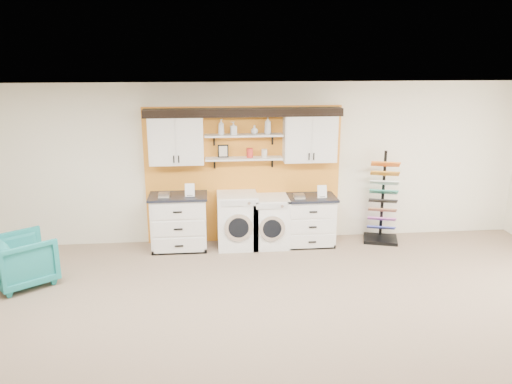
{
  "coord_description": "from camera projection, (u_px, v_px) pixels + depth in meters",
  "views": [
    {
      "loc": [
        -0.6,
        -4.52,
        3.26
      ],
      "look_at": [
        0.06,
        2.3,
        1.35
      ],
      "focal_mm": 35.0,
      "sensor_mm": 36.0,
      "label": 1
    }
  ],
  "objects": [
    {
      "name": "soap_bottle_a",
      "position": [
        221.0,
        127.0,
        8.32
      ],
      "size": [
        0.14,
        0.14,
        0.26
      ],
      "primitive_type": "imported",
      "rotation": [
        0.0,
        0.0,
        2.35
      ],
      "color": "silver",
      "rests_on": "shelf_upper"
    },
    {
      "name": "canister_red",
      "position": [
        250.0,
        153.0,
        8.48
      ],
      "size": [
        0.11,
        0.11,
        0.16
      ],
      "primitive_type": "cylinder",
      "color": "red",
      "rests_on": "shelf_lower"
    },
    {
      "name": "picture_frame",
      "position": [
        223.0,
        151.0,
        8.48
      ],
      "size": [
        0.18,
        0.02,
        0.22
      ],
      "color": "black",
      "rests_on": "shelf_lower"
    },
    {
      "name": "crown_molding",
      "position": [
        244.0,
        111.0,
        8.3
      ],
      "size": [
        3.3,
        0.41,
        0.13
      ],
      "color": "black",
      "rests_on": "wall_back"
    },
    {
      "name": "armchair",
      "position": [
        23.0,
        260.0,
        7.23
      ],
      "size": [
        1.12,
        1.11,
        0.74
      ],
      "primitive_type": "imported",
      "rotation": [
        0.0,
        0.0,
        2.19
      ],
      "color": "#197A7A",
      "rests_on": "floor"
    },
    {
      "name": "base_cabinet_left",
      "position": [
        179.0,
        222.0,
        8.52
      ],
      "size": [
        0.98,
        0.66,
        0.96
      ],
      "color": "silver",
      "rests_on": "floor"
    },
    {
      "name": "floor",
      "position": [
        271.0,
        373.0,
        5.26
      ],
      "size": [
        10.0,
        10.0,
        0.0
      ],
      "primitive_type": "plane",
      "color": "gray",
      "rests_on": "ground"
    },
    {
      "name": "base_cabinet_right",
      "position": [
        309.0,
        220.0,
        8.74
      ],
      "size": [
        0.89,
        0.66,
        0.88
      ],
      "color": "silver",
      "rests_on": "floor"
    },
    {
      "name": "dryer",
      "position": [
        270.0,
        221.0,
        8.67
      ],
      "size": [
        0.63,
        0.71,
        0.88
      ],
      "color": "white",
      "rests_on": "floor"
    },
    {
      "name": "accent_panel",
      "position": [
        243.0,
        175.0,
        8.75
      ],
      "size": [
        3.4,
        0.07,
        2.4
      ],
      "primitive_type": "cube",
      "color": "orange",
      "rests_on": "wall_back"
    },
    {
      "name": "soap_bottle_b",
      "position": [
        233.0,
        128.0,
        8.34
      ],
      "size": [
        0.12,
        0.12,
        0.21
      ],
      "primitive_type": "imported",
      "rotation": [
        0.0,
        0.0,
        -1.35
      ],
      "color": "silver",
      "rests_on": "shelf_upper"
    },
    {
      "name": "ceiling",
      "position": [
        274.0,
        106.0,
        4.51
      ],
      "size": [
        10.0,
        10.0,
        0.0
      ],
      "primitive_type": "plane",
      "rotation": [
        3.14,
        0.0,
        0.0
      ],
      "color": "white",
      "rests_on": "wall_back"
    },
    {
      "name": "soap_bottle_d",
      "position": [
        268.0,
        125.0,
        8.38
      ],
      "size": [
        0.16,
        0.16,
        0.3
      ],
      "primitive_type": "imported",
      "rotation": [
        0.0,
        0.0,
        0.68
      ],
      "color": "silver",
      "rests_on": "shelf_upper"
    },
    {
      "name": "wall_back",
      "position": [
        243.0,
        163.0,
        8.72
      ],
      "size": [
        10.0,
        0.0,
        10.0
      ],
      "primitive_type": "plane",
      "rotation": [
        1.57,
        0.0,
        0.0
      ],
      "color": "#EEE6CE",
      "rests_on": "floor"
    },
    {
      "name": "washer",
      "position": [
        237.0,
        220.0,
        8.61
      ],
      "size": [
        0.68,
        0.71,
        0.95
      ],
      "color": "white",
      "rests_on": "floor"
    },
    {
      "name": "upper_cabinet_right",
      "position": [
        310.0,
        137.0,
        8.5
      ],
      "size": [
        0.9,
        0.35,
        0.84
      ],
      "color": "silver",
      "rests_on": "wall_back"
    },
    {
      "name": "upper_cabinet_left",
      "position": [
        176.0,
        139.0,
        8.29
      ],
      "size": [
        0.9,
        0.35,
        0.84
      ],
      "color": "silver",
      "rests_on": "wall_back"
    },
    {
      "name": "shelf_upper",
      "position": [
        244.0,
        135.0,
        8.39
      ],
      "size": [
        1.32,
        0.28,
        0.03
      ],
      "primitive_type": "cube",
      "color": "silver",
      "rests_on": "wall_back"
    },
    {
      "name": "soap_bottle_c",
      "position": [
        254.0,
        130.0,
        8.38
      ],
      "size": [
        0.17,
        0.17,
        0.15
      ],
      "primitive_type": "imported",
      "rotation": [
        0.0,
        0.0,
        0.86
      ],
      "color": "silver",
      "rests_on": "shelf_upper"
    },
    {
      "name": "sample_rack",
      "position": [
        382.0,
        213.0,
        8.88
      ],
      "size": [
        0.71,
        0.64,
        1.61
      ],
      "rotation": [
        0.0,
        0.0,
        -0.3
      ],
      "color": "black",
      "rests_on": "floor"
    },
    {
      "name": "canister_cream",
      "position": [
        264.0,
        153.0,
        8.51
      ],
      "size": [
        0.1,
        0.1,
        0.14
      ],
      "primitive_type": "cylinder",
      "color": "silver",
      "rests_on": "shelf_lower"
    },
    {
      "name": "shelf_lower",
      "position": [
        244.0,
        158.0,
        8.5
      ],
      "size": [
        1.32,
        0.28,
        0.03
      ],
      "primitive_type": "cube",
      "color": "silver",
      "rests_on": "wall_back"
    }
  ]
}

